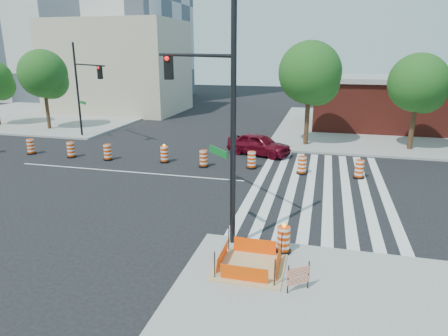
# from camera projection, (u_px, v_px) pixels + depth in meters

# --- Properties ---
(ground) EXTENTS (120.00, 120.00, 0.00)m
(ground) POSITION_uv_depth(u_px,v_px,m) (126.00, 172.00, 23.23)
(ground) COLOR black
(ground) RESTS_ON ground
(sidewalk_ne) EXTENTS (22.00, 22.00, 0.15)m
(sidewalk_ne) POSITION_uv_depth(u_px,v_px,m) (405.00, 129.00, 35.69)
(sidewalk_ne) COLOR gray
(sidewalk_ne) RESTS_ON ground
(sidewalk_nw) EXTENTS (22.00, 22.00, 0.15)m
(sidewalk_nw) POSITION_uv_depth(u_px,v_px,m) (55.00, 113.00, 44.19)
(sidewalk_nw) COLOR gray
(sidewalk_nw) RESTS_ON ground
(crosswalk_east) EXTENTS (6.75, 13.50, 0.01)m
(crosswalk_east) POSITION_uv_depth(u_px,v_px,m) (319.00, 187.00, 20.64)
(crosswalk_east) COLOR silver
(crosswalk_east) RESTS_ON ground
(lane_centerline) EXTENTS (14.00, 0.12, 0.01)m
(lane_centerline) POSITION_uv_depth(u_px,v_px,m) (126.00, 172.00, 23.23)
(lane_centerline) COLOR silver
(lane_centerline) RESTS_ON ground
(excavation_pit) EXTENTS (2.20, 2.20, 0.90)m
(excavation_pit) POSITION_uv_depth(u_px,v_px,m) (250.00, 265.00, 12.67)
(excavation_pit) COLOR tan
(excavation_pit) RESTS_ON ground
(brick_storefront) EXTENTS (16.50, 8.50, 4.60)m
(brick_storefront) POSITION_uv_depth(u_px,v_px,m) (408.00, 103.00, 35.05)
(brick_storefront) COLOR maroon
(brick_storefront) RESTS_ON ground
(beige_midrise) EXTENTS (14.00, 10.00, 10.00)m
(beige_midrise) POSITION_uv_depth(u_px,v_px,m) (119.00, 67.00, 45.10)
(beige_midrise) COLOR #BAAE8E
(beige_midrise) RESTS_ON ground
(red_coupe) EXTENTS (4.66, 2.99, 1.48)m
(red_coupe) POSITION_uv_depth(u_px,v_px,m) (259.00, 144.00, 26.81)
(red_coupe) COLOR #570715
(red_coupe) RESTS_ON ground
(signal_pole_se) EXTENTS (4.53, 4.59, 8.34)m
(signal_pole_se) POSITION_uv_depth(u_px,v_px,m) (208.00, 99.00, 14.43)
(signal_pole_se) COLOR black
(signal_pole_se) RESTS_ON ground
(signal_pole_nw) EXTENTS (4.52, 3.32, 7.26)m
(signal_pole_nw) POSITION_uv_depth(u_px,v_px,m) (84.00, 82.00, 30.20)
(signal_pole_nw) COLOR black
(signal_pole_nw) RESTS_ON ground
(pit_drum) EXTENTS (0.55, 0.55, 1.07)m
(pit_drum) POSITION_uv_depth(u_px,v_px,m) (283.00, 240.00, 13.53)
(pit_drum) COLOR black
(pit_drum) RESTS_ON ground
(barricade) EXTENTS (0.63, 0.47, 0.88)m
(barricade) POSITION_uv_depth(u_px,v_px,m) (298.00, 276.00, 11.32)
(barricade) COLOR #DE3C04
(barricade) RESTS_ON ground
(tree_north_b) EXTENTS (4.07, 4.07, 6.92)m
(tree_north_b) POSITION_uv_depth(u_px,v_px,m) (44.00, 77.00, 34.09)
(tree_north_b) COLOR #382314
(tree_north_b) RESTS_ON ground
(tree_north_c) EXTENTS (4.41, 4.41, 7.50)m
(tree_north_c) POSITION_uv_depth(u_px,v_px,m) (310.00, 76.00, 28.11)
(tree_north_c) COLOR #382314
(tree_north_c) RESTS_ON ground
(tree_north_d) EXTENTS (3.93, 3.93, 6.67)m
(tree_north_d) POSITION_uv_depth(u_px,v_px,m) (418.00, 86.00, 26.83)
(tree_north_d) COLOR #382314
(tree_north_d) RESTS_ON ground
(median_drum_1) EXTENTS (0.60, 0.60, 1.02)m
(median_drum_1) POSITION_uv_depth(u_px,v_px,m) (31.00, 147.00, 27.07)
(median_drum_1) COLOR black
(median_drum_1) RESTS_ON ground
(median_drum_2) EXTENTS (0.60, 0.60, 1.02)m
(median_drum_2) POSITION_uv_depth(u_px,v_px,m) (71.00, 150.00, 26.22)
(median_drum_2) COLOR black
(median_drum_2) RESTS_ON ground
(median_drum_3) EXTENTS (0.60, 0.60, 1.02)m
(median_drum_3) POSITION_uv_depth(u_px,v_px,m) (108.00, 153.00, 25.57)
(median_drum_3) COLOR black
(median_drum_3) RESTS_ON ground
(median_drum_4) EXTENTS (0.60, 0.60, 1.18)m
(median_drum_4) POSITION_uv_depth(u_px,v_px,m) (165.00, 155.00, 25.04)
(median_drum_4) COLOR black
(median_drum_4) RESTS_ON ground
(median_drum_5) EXTENTS (0.60, 0.60, 1.02)m
(median_drum_5) POSITION_uv_depth(u_px,v_px,m) (204.00, 159.00, 24.07)
(median_drum_5) COLOR black
(median_drum_5) RESTS_ON ground
(median_drum_6) EXTENTS (0.60, 0.60, 1.02)m
(median_drum_6) POSITION_uv_depth(u_px,v_px,m) (252.00, 161.00, 23.77)
(median_drum_6) COLOR black
(median_drum_6) RESTS_ON ground
(median_drum_7) EXTENTS (0.60, 0.60, 1.02)m
(median_drum_7) POSITION_uv_depth(u_px,v_px,m) (302.00, 166.00, 22.69)
(median_drum_7) COLOR black
(median_drum_7) RESTS_ON ground
(median_drum_8) EXTENTS (0.60, 0.60, 1.02)m
(median_drum_8) POSITION_uv_depth(u_px,v_px,m) (359.00, 170.00, 21.91)
(median_drum_8) COLOR black
(median_drum_8) RESTS_ON ground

